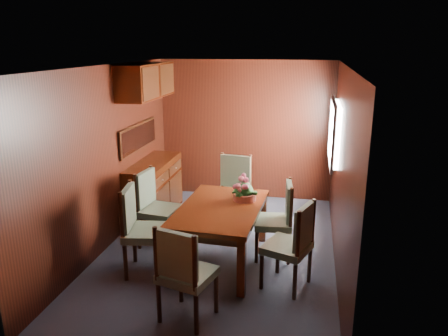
% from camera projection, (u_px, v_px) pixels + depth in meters
% --- Properties ---
extents(ground, '(4.50, 4.50, 0.00)m').
position_uv_depth(ground, '(219.00, 251.00, 5.81)').
color(ground, '#333746').
rests_on(ground, ground).
extents(room_shell, '(3.06, 4.52, 2.41)m').
position_uv_depth(room_shell, '(216.00, 125.00, 5.69)').
color(room_shell, black).
rests_on(room_shell, ground).
extents(sideboard, '(0.48, 1.40, 0.90)m').
position_uv_depth(sideboard, '(154.00, 189.00, 6.87)').
color(sideboard, '#351206').
rests_on(sideboard, ground).
extents(dining_table, '(1.05, 1.60, 0.73)m').
position_uv_depth(dining_table, '(220.00, 215.00, 5.38)').
color(dining_table, '#351206').
rests_on(dining_table, ground).
extents(chair_left_near, '(0.57, 0.59, 1.08)m').
position_uv_depth(chair_left_near, '(139.00, 225.00, 5.14)').
color(chair_left_near, black).
rests_on(chair_left_near, ground).
extents(chair_left_far, '(0.53, 0.55, 1.04)m').
position_uv_depth(chair_left_far, '(154.00, 204.00, 5.88)').
color(chair_left_far, black).
rests_on(chair_left_far, ground).
extents(chair_right_near, '(0.60, 0.62, 1.02)m').
position_uv_depth(chair_right_near, '(294.00, 241.00, 4.79)').
color(chair_right_near, black).
rests_on(chair_right_near, ground).
extents(chair_right_far, '(0.50, 0.52, 1.01)m').
position_uv_depth(chair_right_far, '(279.00, 216.00, 5.52)').
color(chair_right_far, black).
rests_on(chair_right_far, ground).
extents(chair_head, '(0.59, 0.58, 1.03)m').
position_uv_depth(chair_head, '(183.00, 270.00, 4.19)').
color(chair_head, black).
rests_on(chair_head, ground).
extents(chair_foot, '(0.56, 0.54, 1.07)m').
position_uv_depth(chair_foot, '(233.00, 187.00, 6.52)').
color(chair_foot, black).
rests_on(chair_foot, ground).
extents(flower_centerpiece, '(0.32, 0.32, 0.32)m').
position_uv_depth(flower_centerpiece, '(245.00, 189.00, 5.55)').
color(flower_centerpiece, '#A94633').
rests_on(flower_centerpiece, dining_table).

